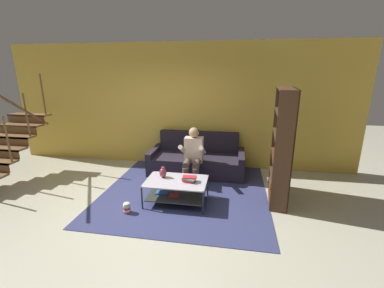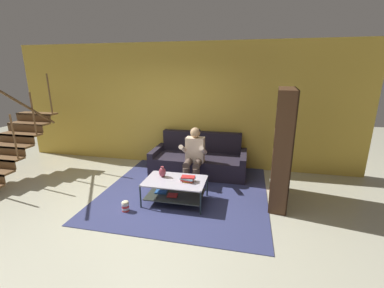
{
  "view_description": "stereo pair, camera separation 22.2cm",
  "coord_description": "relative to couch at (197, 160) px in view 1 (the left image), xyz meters",
  "views": [
    {
      "loc": [
        1.41,
        -3.57,
        2.26
      ],
      "look_at": [
        0.64,
        0.94,
        0.96
      ],
      "focal_mm": 24.0,
      "sensor_mm": 36.0,
      "label": 1
    },
    {
      "loc": [
        1.63,
        -3.52,
        2.26
      ],
      "look_at": [
        0.64,
        0.94,
        0.96
      ],
      "focal_mm": 24.0,
      "sensor_mm": 36.0,
      "label": 2
    }
  ],
  "objects": [
    {
      "name": "staircase_run",
      "position": [
        -3.83,
        -1.19,
        0.49
      ],
      "size": [
        0.93,
        1.93,
        2.22
      ],
      "color": "brown",
      "rests_on": "ground"
    },
    {
      "name": "book_stack",
      "position": [
        0.09,
        -1.48,
        0.18
      ],
      "size": [
        0.26,
        0.2,
        0.09
      ],
      "color": "orange",
      "rests_on": "coffee_table"
    },
    {
      "name": "vase",
      "position": [
        -0.41,
        -1.38,
        0.23
      ],
      "size": [
        0.13,
        0.13,
        0.19
      ],
      "color": "#8E3340",
      "rests_on": "coffee_table"
    },
    {
      "name": "area_rug",
      "position": [
        -0.07,
        -0.87,
        -0.28
      ],
      "size": [
        3.08,
        3.42,
        0.01
      ],
      "color": "navy",
      "rests_on": "ground"
    },
    {
      "name": "person_seated_center",
      "position": [
        0.0,
        -0.55,
        0.34
      ],
      "size": [
        0.5,
        0.58,
        1.15
      ],
      "color": "brown",
      "rests_on": "ground"
    },
    {
      "name": "couch",
      "position": [
        0.0,
        0.0,
        0.0
      ],
      "size": [
        2.12,
        0.93,
        0.89
      ],
      "color": "#26202D",
      "rests_on": "ground"
    },
    {
      "name": "popcorn_tub",
      "position": [
        -0.86,
        -1.97,
        -0.19
      ],
      "size": [
        0.12,
        0.12,
        0.19
      ],
      "color": "red",
      "rests_on": "ground"
    },
    {
      "name": "coffee_table",
      "position": [
        -0.15,
        -1.48,
        -0.0
      ],
      "size": [
        1.06,
        0.7,
        0.42
      ],
      "color": "#B9B5C6",
      "rests_on": "ground"
    },
    {
      "name": "bookshelf",
      "position": [
        1.7,
        -0.93,
        0.59
      ],
      "size": [
        0.39,
        1.14,
        1.99
      ],
      "color": "#492E1C",
      "rests_on": "ground"
    },
    {
      "name": "ground",
      "position": [
        -0.59,
        -1.93,
        -0.29
      ],
      "size": [
        16.8,
        16.8,
        0.0
      ],
      "primitive_type": "plane",
      "color": "#BBB9A1"
    },
    {
      "name": "back_partition",
      "position": [
        -0.59,
        0.53,
        1.16
      ],
      "size": [
        8.4,
        0.12,
        2.9
      ],
      "primitive_type": "cube",
      "color": "gold",
      "rests_on": "ground"
    }
  ]
}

